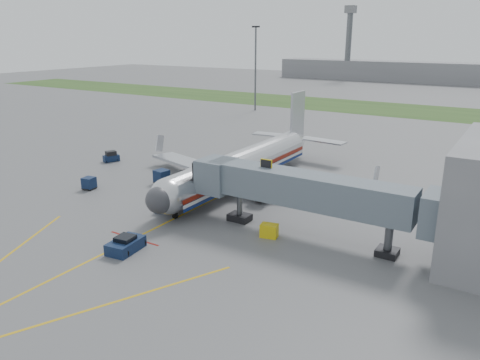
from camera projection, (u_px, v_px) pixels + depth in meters
The scene contains 16 objects.
ground at pixel (163, 224), 46.89m from camera, with size 400.00×400.00×0.00m, color #565659.
grass_strip at pixel (395, 109), 119.83m from camera, with size 300.00×25.00×0.01m, color #2D4C1E.
apron_markings at pixel (107, 252), 40.89m from camera, with size 21.52×50.00×0.01m.
airliner at pixel (242, 165), 58.46m from camera, with size 32.10×35.67×10.25m.
jet_bridge at pixel (303, 190), 43.12m from camera, with size 25.30×4.00×6.90m.
light_mast_left at pixel (255, 67), 115.61m from camera, with size 2.00×0.44×20.40m.
distant_terminal at pixel (423, 72), 188.54m from camera, with size 120.00×14.00×8.00m, color slate.
control_tower at pixel (349, 38), 195.72m from camera, with size 4.00×4.00×30.00m.
pushback_tug at pixel (126, 245), 41.00m from camera, with size 2.43×3.56×1.39m.
baggage_tug at pixel (111, 157), 70.20m from camera, with size 2.01×2.56×1.59m.
baggage_cart_a at pixel (193, 179), 59.04m from camera, with size 1.81×1.81×1.64m.
baggage_cart_b at pixel (89, 183), 57.46m from camera, with size 1.60×1.60×1.50m.
baggage_cart_c at pixel (162, 177), 59.65m from camera, with size 1.88×1.88×1.77m.
belt_loader at pixel (169, 203), 51.26m from camera, with size 2.62×5.07×2.39m.
ground_power_cart at pixel (269, 231), 43.82m from camera, with size 1.77×1.36×1.27m.
ramp_worker at pixel (192, 186), 56.27m from camera, with size 0.61×0.40×1.66m, color #AFCA17.
Camera 1 is at (29.61, -32.77, 18.13)m, focal length 35.00 mm.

